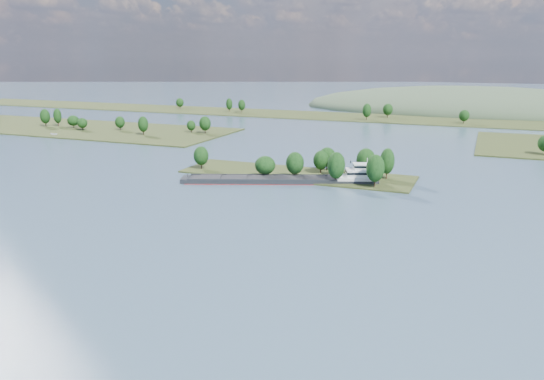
% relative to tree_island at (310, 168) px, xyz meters
% --- Properties ---
extents(ground, '(1800.00, 1800.00, 0.00)m').
position_rel_tree_island_xyz_m(ground, '(-6.88, -58.65, -4.03)').
color(ground, '#3B5167').
rests_on(ground, ground).
extents(tree_island, '(100.00, 31.88, 14.08)m').
position_rel_tree_island_xyz_m(tree_island, '(0.00, 0.00, 0.00)').
color(tree_island, '#293216').
rests_on(tree_island, ground).
extents(left_bank, '(300.00, 80.00, 14.36)m').
position_rel_tree_island_xyz_m(left_bank, '(-235.55, 81.41, -3.18)').
color(left_bank, '#293216').
rests_on(left_bank, ground).
extents(back_shoreline, '(900.00, 60.00, 14.14)m').
position_rel_tree_island_xyz_m(back_shoreline, '(1.38, 221.14, -3.43)').
color(back_shoreline, '#293216').
rests_on(back_shoreline, ground).
extents(hill_west, '(320.00, 160.00, 44.00)m').
position_rel_tree_island_xyz_m(hill_west, '(53.12, 321.35, -4.03)').
color(hill_west, '#354630').
rests_on(hill_west, ground).
extents(cargo_barge, '(77.96, 36.72, 10.78)m').
position_rel_tree_island_xyz_m(cargo_barge, '(-3.34, -11.87, -2.67)').
color(cargo_barge, black).
rests_on(cargo_barge, ground).
extents(motorboat, '(5.36, 2.17, 2.04)m').
position_rel_tree_island_xyz_m(motorboat, '(-187.42, 49.18, -3.01)').
color(motorboat, white).
rests_on(motorboat, ground).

